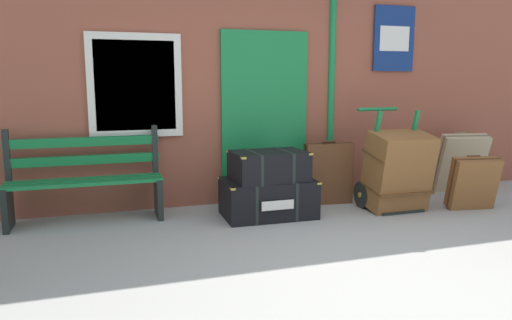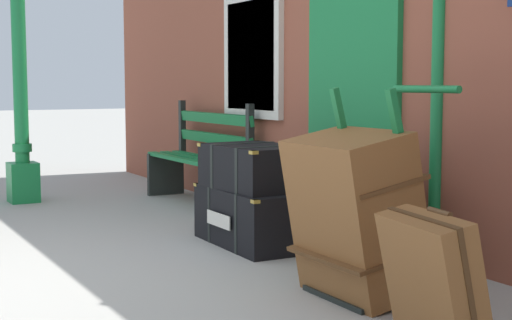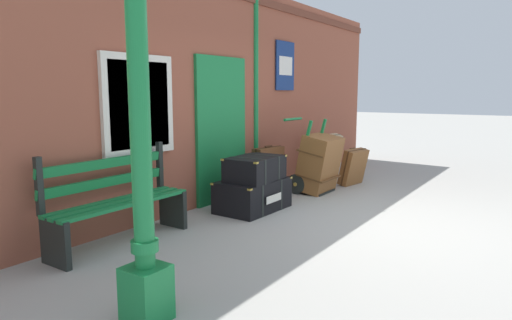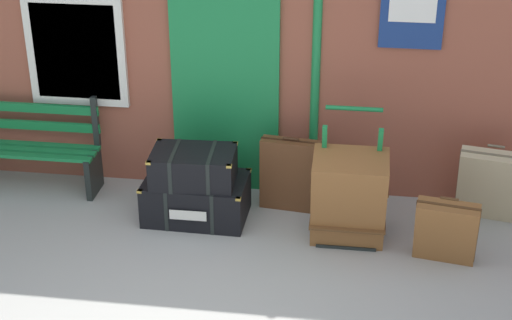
{
  "view_description": "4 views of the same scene",
  "coord_description": "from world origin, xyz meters",
  "px_view_note": "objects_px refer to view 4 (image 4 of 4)",
  "views": [
    {
      "loc": [
        -2.02,
        -3.22,
        1.51
      ],
      "look_at": [
        -0.42,
        1.72,
        0.65
      ],
      "focal_mm": 33.84,
      "sensor_mm": 36.0,
      "label": 1
    },
    {
      "loc": [
        4.57,
        -1.01,
        1.19
      ],
      "look_at": [
        -0.15,
        1.64,
        0.65
      ],
      "focal_mm": 53.28,
      "sensor_mm": 36.0,
      "label": 2
    },
    {
      "loc": [
        -5.23,
        -1.66,
        1.6
      ],
      "look_at": [
        -0.46,
        1.57,
        0.73
      ],
      "focal_mm": 31.7,
      "sensor_mm": 36.0,
      "label": 3
    },
    {
      "loc": [
        1.23,
        -4.9,
        3.98
      ],
      "look_at": [
        0.34,
        1.63,
        0.73
      ],
      "focal_mm": 54.85,
      "sensor_mm": 36.0,
      "label": 4
    }
  ],
  "objects_px": {
    "porters_trolley": "(348,207)",
    "suitcase_cream": "(290,174)",
    "steamer_trunk_base": "(196,198)",
    "platform_bench": "(24,148)",
    "steamer_trunk_middle": "(194,167)",
    "large_brown_trunk": "(349,197)",
    "suitcase_beige": "(446,231)",
    "suitcase_oxblood": "(491,185)"
  },
  "relations": [
    {
      "from": "steamer_trunk_base",
      "to": "steamer_trunk_middle",
      "type": "relative_size",
      "value": 1.23
    },
    {
      "from": "suitcase_cream",
      "to": "suitcase_beige",
      "type": "bearing_deg",
      "value": -28.53
    },
    {
      "from": "suitcase_oxblood",
      "to": "porters_trolley",
      "type": "bearing_deg",
      "value": -164.48
    },
    {
      "from": "suitcase_oxblood",
      "to": "large_brown_trunk",
      "type": "bearing_deg",
      "value": -157.78
    },
    {
      "from": "suitcase_oxblood",
      "to": "platform_bench",
      "type": "bearing_deg",
      "value": 178.67
    },
    {
      "from": "steamer_trunk_base",
      "to": "steamer_trunk_middle",
      "type": "height_order",
      "value": "steamer_trunk_middle"
    },
    {
      "from": "suitcase_oxblood",
      "to": "suitcase_beige",
      "type": "relative_size",
      "value": 1.27
    },
    {
      "from": "suitcase_oxblood",
      "to": "suitcase_cream",
      "type": "xyz_separation_m",
      "value": [
        -1.96,
        0.02,
        -0.03
      ]
    },
    {
      "from": "porters_trolley",
      "to": "suitcase_beige",
      "type": "xyz_separation_m",
      "value": [
        0.88,
        -0.4,
        0.05
      ]
    },
    {
      "from": "suitcase_beige",
      "to": "suitcase_cream",
      "type": "bearing_deg",
      "value": 151.47
    },
    {
      "from": "platform_bench",
      "to": "large_brown_trunk",
      "type": "bearing_deg",
      "value": -11.02
    },
    {
      "from": "steamer_trunk_base",
      "to": "porters_trolley",
      "type": "xyz_separation_m",
      "value": [
        1.5,
        -0.08,
        0.06
      ]
    },
    {
      "from": "suitcase_cream",
      "to": "suitcase_beige",
      "type": "xyz_separation_m",
      "value": [
        1.48,
        -0.81,
        -0.06
      ]
    },
    {
      "from": "suitcase_oxblood",
      "to": "steamer_trunk_middle",
      "type": "bearing_deg",
      "value": -173.22
    },
    {
      "from": "suitcase_beige",
      "to": "steamer_trunk_middle",
      "type": "bearing_deg",
      "value": 169.52
    },
    {
      "from": "platform_bench",
      "to": "steamer_trunk_base",
      "type": "xyz_separation_m",
      "value": [
        1.93,
        -0.41,
        -0.23
      ]
    },
    {
      "from": "steamer_trunk_middle",
      "to": "porters_trolley",
      "type": "bearing_deg",
      "value": -1.41
    },
    {
      "from": "steamer_trunk_base",
      "to": "suitcase_oxblood",
      "type": "relative_size",
      "value": 1.25
    },
    {
      "from": "platform_bench",
      "to": "suitcase_cream",
      "type": "height_order",
      "value": "platform_bench"
    },
    {
      "from": "suitcase_oxblood",
      "to": "suitcase_cream",
      "type": "distance_m",
      "value": 1.96
    },
    {
      "from": "steamer_trunk_base",
      "to": "suitcase_cream",
      "type": "height_order",
      "value": "suitcase_cream"
    },
    {
      "from": "steamer_trunk_base",
      "to": "porters_trolley",
      "type": "distance_m",
      "value": 1.51
    },
    {
      "from": "suitcase_cream",
      "to": "steamer_trunk_base",
      "type": "bearing_deg",
      "value": -160.26
    },
    {
      "from": "steamer_trunk_middle",
      "to": "porters_trolley",
      "type": "distance_m",
      "value": 1.54
    },
    {
      "from": "suitcase_cream",
      "to": "suitcase_beige",
      "type": "height_order",
      "value": "suitcase_cream"
    },
    {
      "from": "platform_bench",
      "to": "suitcase_oxblood",
      "type": "relative_size",
      "value": 1.95
    },
    {
      "from": "steamer_trunk_base",
      "to": "suitcase_cream",
      "type": "distance_m",
      "value": 0.97
    },
    {
      "from": "steamer_trunk_base",
      "to": "suitcase_beige",
      "type": "height_order",
      "value": "suitcase_beige"
    },
    {
      "from": "steamer_trunk_base",
      "to": "steamer_trunk_middle",
      "type": "bearing_deg",
      "value": -99.94
    },
    {
      "from": "large_brown_trunk",
      "to": "suitcase_cream",
      "type": "height_order",
      "value": "large_brown_trunk"
    },
    {
      "from": "porters_trolley",
      "to": "suitcase_cream",
      "type": "relative_size",
      "value": 1.5
    },
    {
      "from": "steamer_trunk_middle",
      "to": "large_brown_trunk",
      "type": "distance_m",
      "value": 1.53
    },
    {
      "from": "suitcase_cream",
      "to": "large_brown_trunk",
      "type": "bearing_deg",
      "value": -43.88
    },
    {
      "from": "steamer_trunk_middle",
      "to": "suitcase_oxblood",
      "type": "bearing_deg",
      "value": 6.78
    },
    {
      "from": "porters_trolley",
      "to": "suitcase_cream",
      "type": "bearing_deg",
      "value": 146.36
    },
    {
      "from": "steamer_trunk_middle",
      "to": "large_brown_trunk",
      "type": "xyz_separation_m",
      "value": [
        1.51,
        -0.22,
        -0.11
      ]
    },
    {
      "from": "suitcase_beige",
      "to": "large_brown_trunk",
      "type": "bearing_deg",
      "value": 165.55
    },
    {
      "from": "steamer_trunk_base",
      "to": "suitcase_cream",
      "type": "xyz_separation_m",
      "value": [
        0.9,
        0.32,
        0.16
      ]
    },
    {
      "from": "platform_bench",
      "to": "steamer_trunk_middle",
      "type": "relative_size",
      "value": 1.92
    },
    {
      "from": "large_brown_trunk",
      "to": "suitcase_beige",
      "type": "bearing_deg",
      "value": -14.45
    },
    {
      "from": "suitcase_cream",
      "to": "suitcase_oxblood",
      "type": "bearing_deg",
      "value": -0.63
    },
    {
      "from": "large_brown_trunk",
      "to": "suitcase_oxblood",
      "type": "height_order",
      "value": "large_brown_trunk"
    }
  ]
}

